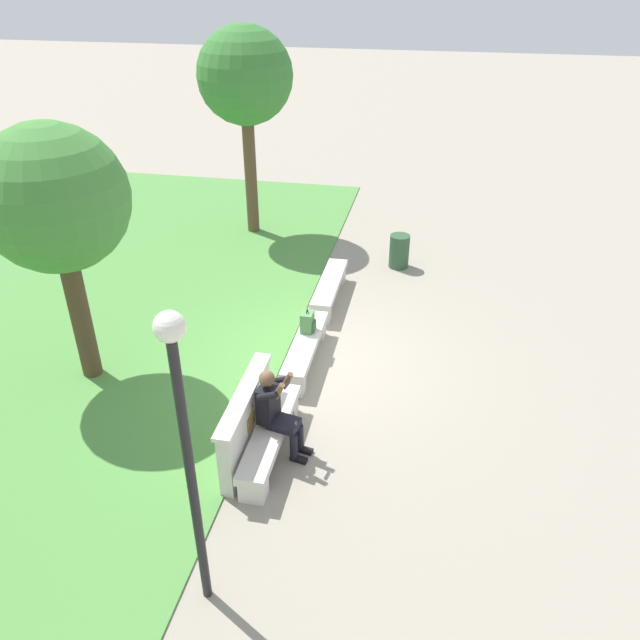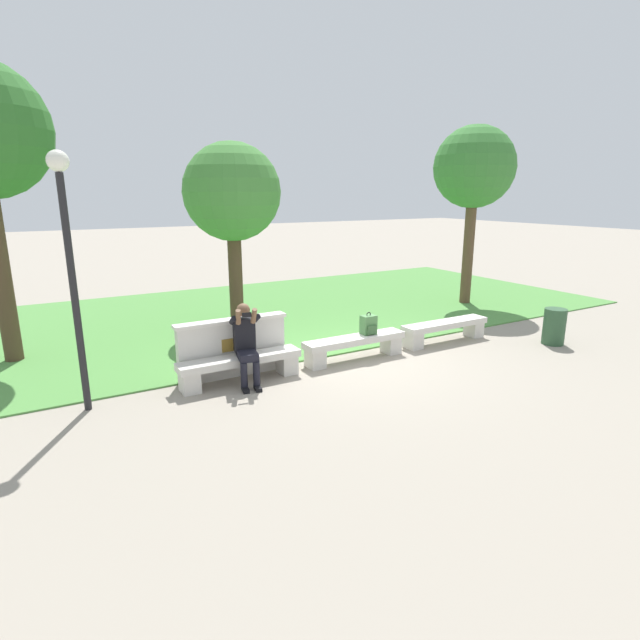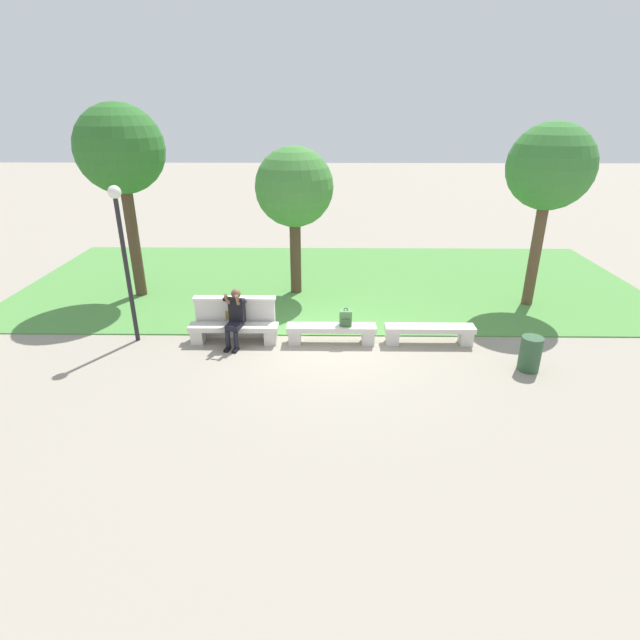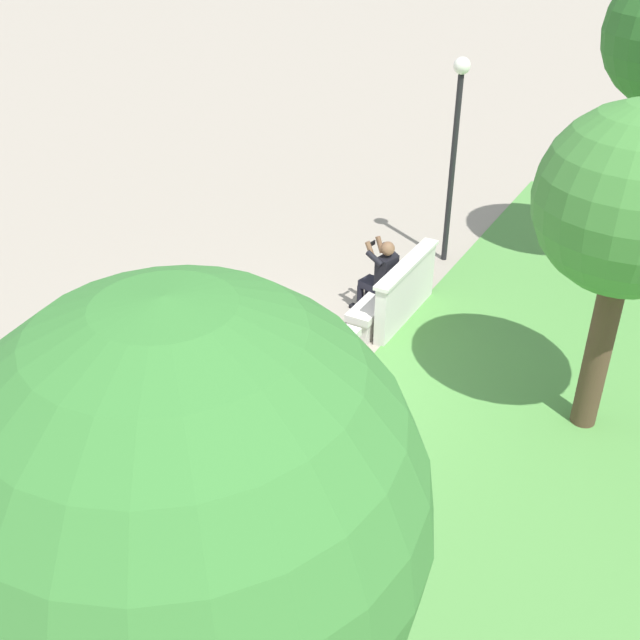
# 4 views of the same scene
# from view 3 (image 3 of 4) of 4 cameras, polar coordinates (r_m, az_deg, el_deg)

# --- Properties ---
(ground_plane) EXTENTS (80.00, 80.00, 0.00)m
(ground_plane) POSITION_cam_3_polar(r_m,az_deg,el_deg) (11.72, 1.30, -2.64)
(ground_plane) COLOR gray
(grass_strip) EXTENTS (18.62, 8.00, 0.03)m
(grass_strip) POSITION_cam_3_polar(r_m,az_deg,el_deg) (15.77, 1.18, 4.39)
(grass_strip) COLOR #518E42
(grass_strip) RESTS_ON ground
(bench_main) EXTENTS (2.07, 0.40, 0.45)m
(bench_main) POSITION_cam_3_polar(r_m,az_deg,el_deg) (11.79, -9.82, -1.21)
(bench_main) COLOR beige
(bench_main) RESTS_ON ground
(bench_near) EXTENTS (2.07, 0.40, 0.45)m
(bench_near) POSITION_cam_3_polar(r_m,az_deg,el_deg) (11.59, 1.32, -1.29)
(bench_near) COLOR beige
(bench_near) RESTS_ON ground
(bench_mid) EXTENTS (2.07, 0.40, 0.45)m
(bench_mid) POSITION_cam_3_polar(r_m,az_deg,el_deg) (11.84, 12.41, -1.32)
(bench_mid) COLOR beige
(bench_mid) RESTS_ON ground
(backrest_wall_with_plaque) EXTENTS (1.93, 0.24, 1.01)m
(backrest_wall_with_plaque) POSITION_cam_3_polar(r_m,az_deg,el_deg) (12.01, -9.61, 0.39)
(backrest_wall_with_plaque) COLOR beige
(backrest_wall_with_plaque) RESTS_ON ground
(person_photographer) EXTENTS (0.52, 0.77, 1.32)m
(person_photographer) POSITION_cam_3_polar(r_m,az_deg,el_deg) (11.54, -9.65, 0.59)
(person_photographer) COLOR black
(person_photographer) RESTS_ON ground
(backpack) EXTENTS (0.28, 0.24, 0.43)m
(backpack) POSITION_cam_3_polar(r_m,az_deg,el_deg) (11.49, 2.95, 0.21)
(backpack) COLOR #4C7F47
(backpack) RESTS_ON bench_near
(tree_behind_wall) EXTENTS (2.17, 2.17, 4.81)m
(tree_behind_wall) POSITION_cam_3_polar(r_m,az_deg,el_deg) (14.32, 24.81, 15.43)
(tree_behind_wall) COLOR brown
(tree_behind_wall) RESTS_ON ground
(tree_left_background) EXTENTS (2.16, 2.16, 4.16)m
(tree_left_background) POSITION_cam_3_polar(r_m,az_deg,el_deg) (14.15, -2.96, 14.76)
(tree_left_background) COLOR #4C3826
(tree_left_background) RESTS_ON ground
(tree_right_background) EXTENTS (2.31, 2.31, 5.24)m
(tree_right_background) POSITION_cam_3_polar(r_m,az_deg,el_deg) (14.75, -21.86, 17.45)
(tree_right_background) COLOR #4C3826
(tree_right_background) RESTS_ON ground
(trash_bin) EXTENTS (0.44, 0.44, 0.75)m
(trash_bin) POSITION_cam_3_polar(r_m,az_deg,el_deg) (11.29, 22.90, -3.57)
(trash_bin) COLOR #2D5133
(trash_bin) RESTS_ON ground
(lamp_post) EXTENTS (0.28, 0.28, 3.59)m
(lamp_post) POSITION_cam_3_polar(r_m,az_deg,el_deg) (11.87, -21.65, 8.25)
(lamp_post) COLOR black
(lamp_post) RESTS_ON ground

